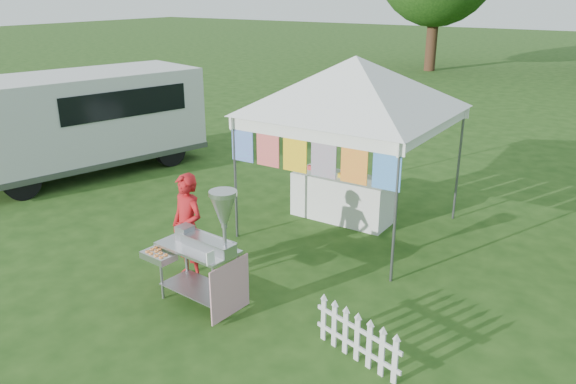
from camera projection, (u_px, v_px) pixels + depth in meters
The scene contains 7 objects.
ground at pixel (224, 317), 7.28m from camera, with size 120.00×120.00×0.00m, color #1D3F12.
canopy_main at pixel (356, 56), 9.00m from camera, with size 4.24×4.24×3.45m.
donut_cart at pixel (206, 239), 7.14m from camera, with size 1.28×0.79×1.70m.
vendor at pixel (188, 228), 7.99m from camera, with size 0.58×0.38×1.60m, color #AB1519.
cargo_van at pixel (86, 119), 12.77m from camera, with size 3.42×5.76×2.24m.
picket_fence at pixel (357, 339), 6.33m from camera, with size 1.22×0.36×0.56m.
display_table at pixel (342, 198), 10.26m from camera, with size 1.80×0.70×0.82m, color white.
Camera 1 is at (4.15, -4.79, 4.01)m, focal length 35.00 mm.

